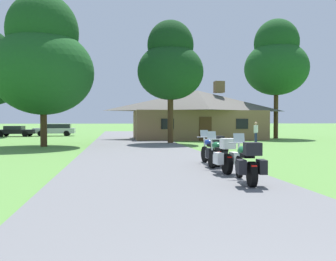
% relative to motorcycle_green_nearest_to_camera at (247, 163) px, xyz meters
% --- Properties ---
extents(ground_plane, '(500.00, 500.00, 0.00)m').
position_rel_motorcycle_green_nearest_to_camera_xyz_m(ground_plane, '(-2.05, 12.37, -0.61)').
color(ground_plane, '#56893D').
extents(asphalt_driveway, '(6.40, 80.00, 0.06)m').
position_rel_motorcycle_green_nearest_to_camera_xyz_m(asphalt_driveway, '(-2.05, 10.37, -0.58)').
color(asphalt_driveway, slate).
rests_on(asphalt_driveway, ground).
extents(motorcycle_green_nearest_to_camera, '(0.89, 2.08, 1.30)m').
position_rel_motorcycle_green_nearest_to_camera_xyz_m(motorcycle_green_nearest_to_camera, '(0.00, 0.00, 0.00)').
color(motorcycle_green_nearest_to_camera, black).
rests_on(motorcycle_green_nearest_to_camera, asphalt_driveway).
extents(motorcycle_green_second_in_row, '(0.78, 2.08, 1.30)m').
position_rel_motorcycle_green_nearest_to_camera_xyz_m(motorcycle_green_second_in_row, '(-0.06, 2.10, 0.00)').
color(motorcycle_green_second_in_row, black).
rests_on(motorcycle_green_second_in_row, asphalt_driveway).
extents(motorcycle_blue_farthest_in_row, '(0.79, 2.08, 1.30)m').
position_rel_motorcycle_green_nearest_to_camera_xyz_m(motorcycle_blue_farthest_in_row, '(0.14, 3.87, 0.00)').
color(motorcycle_blue_farthest_in_row, black).
rests_on(motorcycle_blue_farthest_in_row, asphalt_driveway).
extents(stone_lodge, '(12.65, 6.51, 5.57)m').
position_rel_motorcycle_green_nearest_to_camera_xyz_m(stone_lodge, '(4.27, 23.98, 1.80)').
color(stone_lodge, brown).
rests_on(stone_lodge, ground).
extents(bystander_white_shirt_near_lodge, '(0.40, 0.44, 1.67)m').
position_rel_motorcycle_green_nearest_to_camera_xyz_m(bystander_white_shirt_near_lodge, '(6.95, 16.21, 0.32)').
color(bystander_white_shirt_near_lodge, navy).
rests_on(bystander_white_shirt_near_lodge, ground).
extents(tree_right_of_lodge, '(6.30, 6.30, 11.89)m').
position_rel_motorcycle_green_nearest_to_camera_xyz_m(tree_right_of_lodge, '(12.44, 24.37, 7.14)').
color(tree_right_of_lodge, '#422D19').
rests_on(tree_right_of_lodge, ground).
extents(tree_left_near, '(6.76, 6.76, 10.26)m').
position_rel_motorcycle_green_nearest_to_camera_xyz_m(tree_left_near, '(-8.28, 15.83, 5.22)').
color(tree_left_near, '#422D19').
rests_on(tree_left_near, ground).
extents(tree_by_lodge_front, '(5.04, 5.04, 9.39)m').
position_rel_motorcycle_green_nearest_to_camera_xyz_m(tree_by_lodge_front, '(0.69, 17.69, 5.47)').
color(tree_by_lodge_front, '#422D19').
rests_on(tree_by_lodge_front, ground).
extents(parked_silver_suv_far_left, '(4.65, 2.02, 1.40)m').
position_rel_motorcycle_green_nearest_to_camera_xyz_m(parked_silver_suv_far_left, '(-10.48, 33.55, 0.17)').
color(parked_silver_suv_far_left, '#ADAFB7').
rests_on(parked_silver_suv_far_left, ground).
extents(parked_black_sedan_far_left, '(4.30, 2.09, 1.20)m').
position_rel_motorcycle_green_nearest_to_camera_xyz_m(parked_black_sedan_far_left, '(-14.65, 32.58, 0.03)').
color(parked_black_sedan_far_left, black).
rests_on(parked_black_sedan_far_left, ground).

